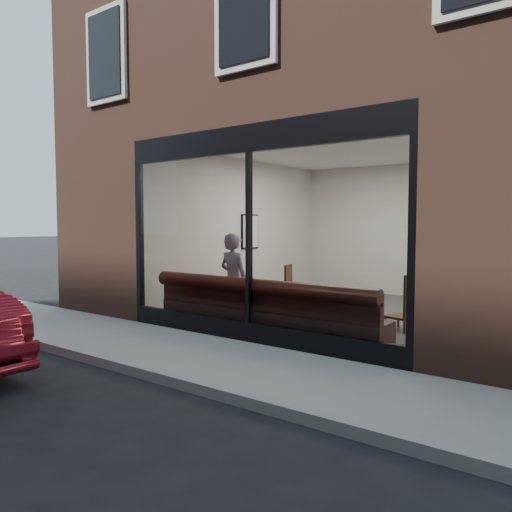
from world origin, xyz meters
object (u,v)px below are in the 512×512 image
Objects in this scene: cafe_table_right at (338,289)px; cafe_table_left at (240,282)px; person at (234,280)px; cafe_chair_left at (279,300)px; cafe_chair_right at (401,317)px; banquette at (265,323)px.

cafe_table_left is at bearing -172.30° from cafe_table_right.
person reaches higher than cafe_chair_left.
person is 2.85× the size of cafe_table_right.
banquette is at bearing 61.03° from cafe_chair_right.
banquette is 10.44× the size of cafe_chair_left.
cafe_table_left is 2.76m from cafe_chair_right.
cafe_chair_right is (1.54, 1.69, 0.01)m from banquette.
cafe_chair_right is at bearing 24.71° from cafe_table_left.
banquette is 1.27m from cafe_table_right.
banquette is at bearing 104.47° from cafe_chair_left.
cafe_table_right is 1.33× the size of cafe_chair_right.
person is at bearing -73.69° from cafe_table_left.
banquette is at bearing 168.83° from person.
cafe_table_right is (0.85, 0.79, 0.52)m from banquette.
person is 0.31m from cafe_table_left.
cafe_table_right is at bearing -156.69° from person.
cafe_table_left is 1.54m from cafe_chair_left.
person is at bearing 162.85° from banquette.
cafe_chair_right is at bearing 158.86° from cafe_chair_left.
person reaches higher than cafe_chair_right.
person is 2.96× the size of cafe_table_left.
cafe_chair_right is (0.69, 0.90, -0.50)m from cafe_table_right.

